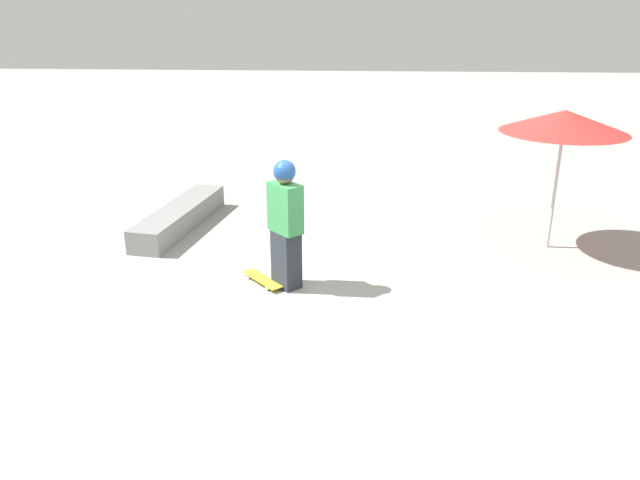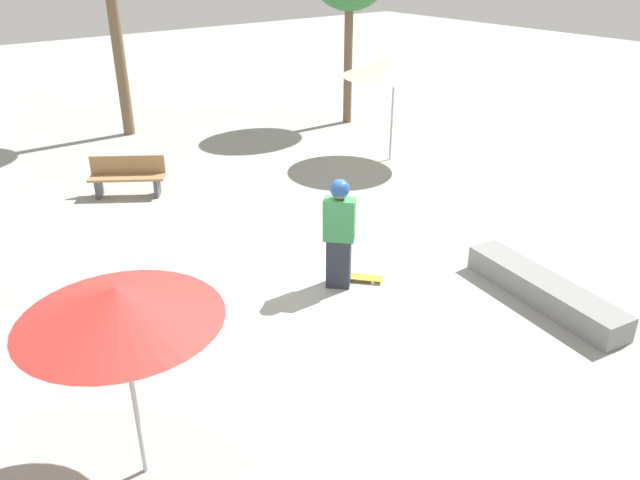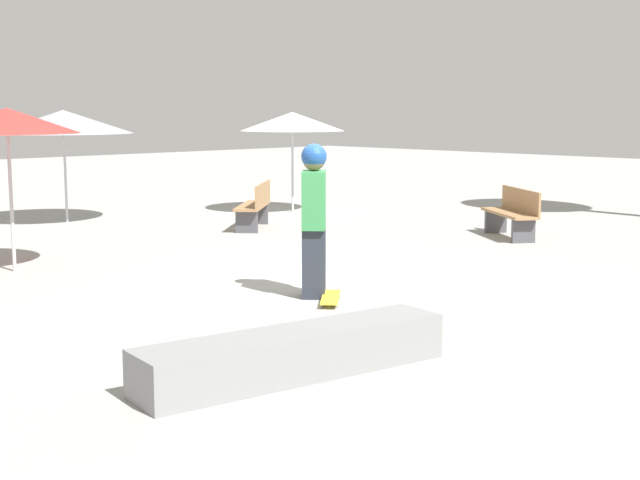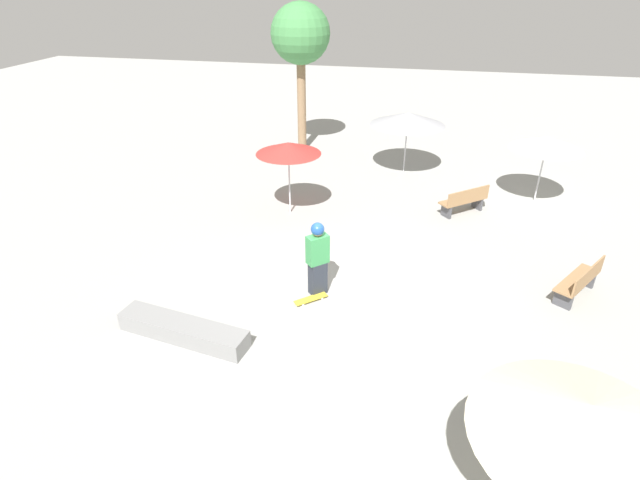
% 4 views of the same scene
% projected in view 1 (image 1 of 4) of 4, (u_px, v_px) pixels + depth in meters
% --- Properties ---
extents(ground_plane, '(60.00, 60.00, 0.00)m').
position_uv_depth(ground_plane, '(291.00, 301.00, 8.40)').
color(ground_plane, '#9E9E99').
extents(skater_main, '(0.54, 0.53, 1.82)m').
position_uv_depth(skater_main, '(286.00, 221.00, 8.48)').
color(skater_main, '#282D38').
rests_on(skater_main, ground_plane).
extents(skateboard, '(0.73, 0.68, 0.07)m').
position_uv_depth(skateboard, '(263.00, 279.00, 8.90)').
color(skateboard, gold).
rests_on(skateboard, ground_plane).
extents(concrete_ledge, '(2.87, 1.02, 0.39)m').
position_uv_depth(concrete_ledge, '(180.00, 217.00, 11.06)').
color(concrete_ledge, gray).
rests_on(concrete_ledge, ground_plane).
extents(shade_umbrella_red, '(1.93, 1.93, 2.23)m').
position_uv_depth(shade_umbrella_red, '(564.00, 121.00, 9.51)').
color(shade_umbrella_red, '#B7B7BC').
rests_on(shade_umbrella_red, ground_plane).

